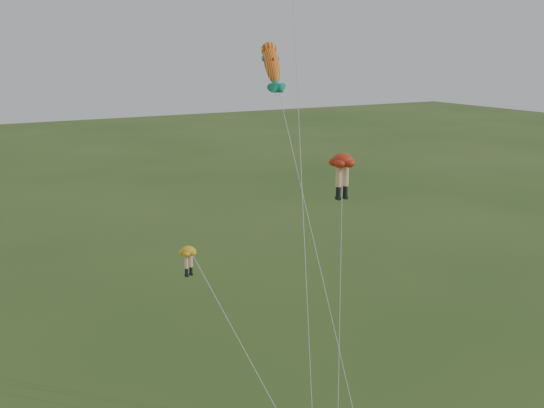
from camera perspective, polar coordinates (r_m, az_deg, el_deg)
legs_kite_red_mid at (r=32.16m, az=6.65°, el=3.46°), size 3.78×5.21×13.48m
legs_kite_yellow at (r=30.15m, az=-7.33°, el=-5.61°), size 3.44×8.13×9.36m
fish_kite at (r=33.08m, az=0.01°, el=12.94°), size 1.67×10.13×19.44m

